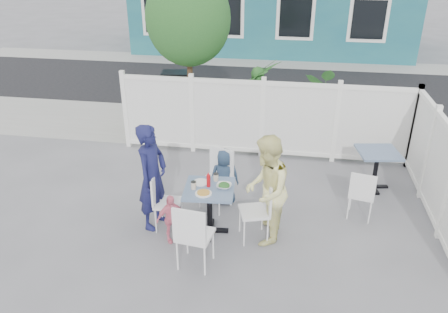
% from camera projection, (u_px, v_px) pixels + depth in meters
% --- Properties ---
extents(ground, '(80.00, 80.00, 0.00)m').
position_uv_depth(ground, '(241.00, 218.00, 7.03)').
color(ground, slate).
extents(near_sidewalk, '(24.00, 2.60, 0.01)m').
position_uv_depth(near_sidewalk, '(262.00, 130.00, 10.41)').
color(near_sidewalk, gray).
rests_on(near_sidewalk, ground).
extents(street, '(24.00, 5.00, 0.01)m').
position_uv_depth(street, '(273.00, 86.00, 13.69)').
color(street, black).
rests_on(street, ground).
extents(far_sidewalk, '(24.00, 1.60, 0.01)m').
position_uv_depth(far_sidewalk, '(279.00, 63.00, 16.45)').
color(far_sidewalk, gray).
rests_on(far_sidewalk, ground).
extents(fence_back, '(5.86, 0.08, 1.60)m').
position_uv_depth(fence_back, '(262.00, 121.00, 8.81)').
color(fence_back, white).
rests_on(fence_back, ground).
extents(fence_right, '(0.08, 3.66, 1.60)m').
position_uv_depth(fence_right, '(438.00, 173.00, 6.77)').
color(fence_right, white).
rests_on(fence_right, ground).
extents(tree, '(1.80, 1.62, 3.59)m').
position_uv_depth(tree, '(188.00, 19.00, 9.09)').
color(tree, '#382316').
rests_on(tree, ground).
extents(utility_cabinet, '(0.72, 0.56, 1.21)m').
position_uv_depth(utility_cabinet, '(178.00, 99.00, 10.64)').
color(utility_cabinet, gold).
rests_on(utility_cabinet, ground).
extents(potted_shrub_a, '(1.13, 1.13, 1.85)m').
position_uv_depth(potted_shrub_a, '(261.00, 103.00, 9.39)').
color(potted_shrub_a, '#1C4F20').
rests_on(potted_shrub_a, ground).
extents(potted_shrub_b, '(1.87, 1.82, 1.58)m').
position_uv_depth(potted_shrub_b, '(340.00, 115.00, 9.10)').
color(potted_shrub_b, '#1C4F20').
rests_on(potted_shrub_b, ground).
extents(main_table, '(0.78, 0.78, 0.77)m').
position_uv_depth(main_table, '(209.00, 198.00, 6.46)').
color(main_table, '#476185').
rests_on(main_table, ground).
extents(spare_table, '(0.79, 0.79, 0.73)m').
position_uv_depth(spare_table, '(377.00, 160.00, 7.69)').
color(spare_table, '#476185').
rests_on(spare_table, ground).
extents(chair_left, '(0.41, 0.42, 0.89)m').
position_uv_depth(chair_left, '(163.00, 198.00, 6.60)').
color(chair_left, white).
rests_on(chair_left, ground).
extents(chair_right, '(0.52, 0.53, 0.94)m').
position_uv_depth(chair_right, '(260.00, 206.00, 6.34)').
color(chair_right, white).
rests_on(chair_right, ground).
extents(chair_back, '(0.59, 0.58, 1.00)m').
position_uv_depth(chair_back, '(218.00, 174.00, 7.15)').
color(chair_back, white).
rests_on(chair_back, ground).
extents(chair_near, '(0.50, 0.49, 0.99)m').
position_uv_depth(chair_near, '(193.00, 233.00, 5.70)').
color(chair_near, white).
rests_on(chair_near, ground).
extents(chair_spare, '(0.46, 0.45, 0.85)m').
position_uv_depth(chair_spare, '(362.00, 192.00, 6.81)').
color(chair_spare, white).
rests_on(chair_spare, ground).
extents(man, '(0.52, 0.68, 1.68)m').
position_uv_depth(man, '(152.00, 177.00, 6.53)').
color(man, '#161845').
rests_on(man, ground).
extents(woman, '(0.64, 0.82, 1.65)m').
position_uv_depth(woman, '(266.00, 190.00, 6.20)').
color(woman, '#F2E84D').
rests_on(woman, ground).
extents(boy, '(0.53, 0.40, 0.99)m').
position_uv_depth(boy, '(224.00, 177.00, 7.26)').
color(boy, '#23364F').
rests_on(boy, ground).
extents(toddler, '(0.46, 0.43, 0.76)m').
position_uv_depth(toddler, '(171.00, 219.00, 6.34)').
color(toddler, pink).
rests_on(toddler, ground).
extents(plate_main, '(0.24, 0.24, 0.02)m').
position_uv_depth(plate_main, '(203.00, 193.00, 6.22)').
color(plate_main, white).
rests_on(plate_main, main_table).
extents(plate_side, '(0.23, 0.23, 0.02)m').
position_uv_depth(plate_side, '(201.00, 182.00, 6.51)').
color(plate_side, white).
rests_on(plate_side, main_table).
extents(salad_bowl, '(0.22, 0.22, 0.05)m').
position_uv_depth(salad_bowl, '(224.00, 186.00, 6.37)').
color(salad_bowl, white).
rests_on(salad_bowl, main_table).
extents(coffee_cup_a, '(0.07, 0.07, 0.11)m').
position_uv_depth(coffee_cup_a, '(194.00, 186.00, 6.33)').
color(coffee_cup_a, beige).
rests_on(coffee_cup_a, main_table).
extents(coffee_cup_b, '(0.07, 0.07, 0.11)m').
position_uv_depth(coffee_cup_b, '(216.00, 177.00, 6.55)').
color(coffee_cup_b, beige).
rests_on(coffee_cup_b, main_table).
extents(ketchup_bottle, '(0.06, 0.06, 0.18)m').
position_uv_depth(ketchup_bottle, '(208.00, 181.00, 6.38)').
color(ketchup_bottle, '#B90B11').
rests_on(ketchup_bottle, main_table).
extents(salt_shaker, '(0.03, 0.03, 0.07)m').
position_uv_depth(salt_shaker, '(208.00, 178.00, 6.59)').
color(salt_shaker, white).
rests_on(salt_shaker, main_table).
extents(pepper_shaker, '(0.03, 0.03, 0.07)m').
position_uv_depth(pepper_shaker, '(209.00, 177.00, 6.62)').
color(pepper_shaker, black).
rests_on(pepper_shaker, main_table).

